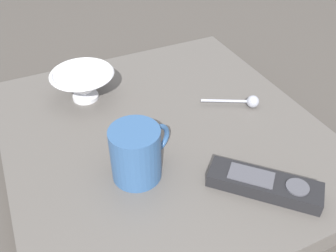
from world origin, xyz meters
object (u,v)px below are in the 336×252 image
(cereal_bowl, at_px, (84,84))
(tv_remote_near, at_px, (264,184))
(teaspoon, at_px, (248,101))
(coffee_mug, at_px, (137,153))

(cereal_bowl, bearing_deg, tv_remote_near, 117.03)
(cereal_bowl, relative_size, tv_remote_near, 0.82)
(teaspoon, distance_m, tv_remote_near, 0.23)
(cereal_bowl, bearing_deg, coffee_mug, 94.56)
(coffee_mug, distance_m, tv_remote_near, 0.22)
(coffee_mug, xyz_separation_m, teaspoon, (-0.29, -0.08, -0.04))
(cereal_bowl, height_order, tv_remote_near, cereal_bowl)
(cereal_bowl, xyz_separation_m, teaspoon, (-0.31, 0.18, -0.02))
(coffee_mug, xyz_separation_m, tv_remote_near, (-0.18, 0.12, -0.04))
(teaspoon, xyz_separation_m, tv_remote_near, (0.11, 0.21, -0.00))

